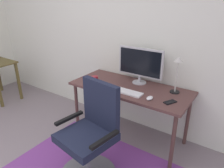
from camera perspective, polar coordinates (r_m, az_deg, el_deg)
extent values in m
cube|color=silver|center=(3.07, -0.08, 13.91)|extent=(6.00, 0.10, 2.60)
cube|color=brown|center=(2.62, 4.90, -1.07)|extent=(1.48, 0.65, 0.03)
cylinder|color=#4E332E|center=(2.97, -9.54, -6.21)|extent=(0.04, 0.04, 0.70)
cylinder|color=#4E332E|center=(2.37, 16.16, -15.10)|extent=(0.04, 0.04, 0.70)
cylinder|color=#4E332E|center=(3.32, -3.25, -2.65)|extent=(0.04, 0.04, 0.70)
cylinder|color=#4E332E|center=(2.80, 19.82, -9.24)|extent=(0.04, 0.04, 0.70)
cylinder|color=#B2B2B7|center=(2.75, 7.41, 0.46)|extent=(0.18, 0.18, 0.01)
cylinder|color=#B2B2B7|center=(2.74, 7.46, 1.40)|extent=(0.04, 0.04, 0.09)
cube|color=#B7B7BC|center=(2.67, 7.70, 5.88)|extent=(0.60, 0.04, 0.36)
cube|color=black|center=(2.65, 7.50, 5.79)|extent=(0.56, 0.00, 0.32)
cube|color=white|center=(2.47, 3.52, -2.00)|extent=(0.43, 0.13, 0.02)
ellipsoid|color=white|center=(2.32, 10.19, -3.77)|extent=(0.06, 0.10, 0.03)
cylinder|color=maroon|center=(2.71, -4.68, 1.15)|extent=(0.08, 0.08, 0.10)
cube|color=black|center=(2.31, 15.50, -4.75)|extent=(0.12, 0.16, 0.01)
cylinder|color=black|center=(2.56, 16.63, -2.06)|extent=(0.11, 0.11, 0.01)
cylinder|color=beige|center=(2.49, 17.11, 1.87)|extent=(0.02, 0.02, 0.36)
cone|color=beige|center=(2.43, 17.67, 6.50)|extent=(0.09, 0.09, 0.06)
cylinder|color=slate|center=(2.26, -6.72, -19.24)|extent=(0.06, 0.06, 0.42)
cube|color=#191E33|center=(2.10, -7.03, -14.19)|extent=(0.54, 0.54, 0.08)
cube|color=#191E33|center=(2.07, -3.03, -5.51)|extent=(0.45, 0.13, 0.48)
cube|color=black|center=(2.22, -11.52, -9.02)|extent=(0.09, 0.33, 0.03)
cube|color=black|center=(1.88, -1.97, -14.79)|extent=(0.09, 0.33, 0.03)
cube|color=brown|center=(4.16, -24.01, 0.63)|extent=(0.04, 0.04, 0.69)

